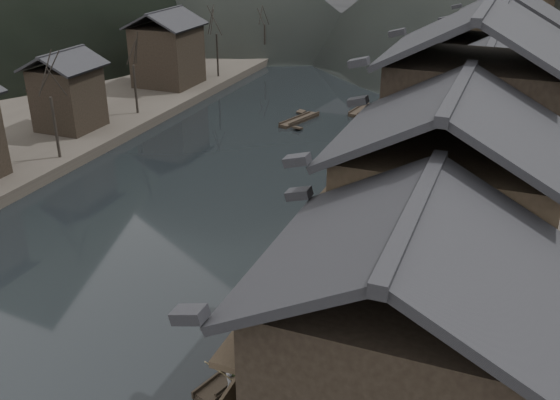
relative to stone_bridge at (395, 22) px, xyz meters
The scene contains 12 objects.
water 72.18m from the stone_bridge, 90.00° to the right, with size 300.00×300.00×0.00m, color black.
left_bank 47.64m from the stone_bridge, 137.56° to the right, with size 40.00×200.00×1.20m, color #2D2823.
stilt_houses 56.20m from the stone_bridge, 72.04° to the right, with size 9.00×67.60×16.55m.
left_houses 55.79m from the stone_bridge, 111.56° to the right, with size 8.10×53.20×8.73m.
bare_trees 52.88m from the stone_bridge, 108.76° to the right, with size 3.87×73.40×7.75m.
moored_sampans 53.22m from the stone_bridge, 77.20° to the right, with size 2.79×62.21×0.47m.
midriver_boats 32.82m from the stone_bridge, 89.26° to the right, with size 7.26×11.79×0.45m.
stone_bridge is the anchor object (origin of this frame).
hero_sampan 73.73m from the stone_bridge, 83.12° to the right, with size 2.38×5.20×0.44m.
cargo_heap 73.46m from the stone_bridge, 83.15° to the right, with size 1.14×1.49×0.68m, color black.
boatman 75.45m from the stone_bridge, 82.88° to the right, with size 0.56×0.37×1.53m, color #545457.
bamboo_pole 75.39m from the stone_bridge, 82.73° to the right, with size 0.06×0.06×3.99m, color #8C7A51.
Camera 1 is at (19.27, -21.75, 19.83)m, focal length 40.00 mm.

